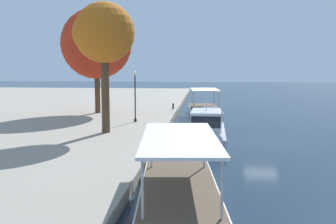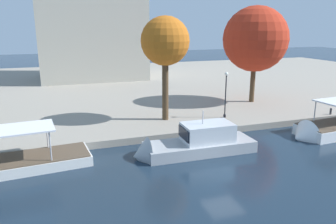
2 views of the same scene
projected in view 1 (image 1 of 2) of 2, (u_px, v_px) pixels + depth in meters
ground_plane at (262, 142)px, 30.98m from camera, size 220.00×220.00×0.00m
tour_boat_0 at (180, 210)px, 15.64m from camera, size 13.85×4.44×4.35m
motor_yacht_1 at (206, 134)px, 30.73m from camera, size 9.91×3.11×4.56m
tour_boat_2 at (205, 114)px, 45.60m from camera, size 11.42×4.07×4.47m
mooring_bollard_0 at (173, 106)px, 48.73m from camera, size 0.23×0.23×0.72m
lamp_post at (135, 92)px, 37.45m from camera, size 0.39×0.39×4.74m
tree_1 at (101, 34)px, 31.03m from camera, size 4.75×4.95×10.22m
tree_2 at (96, 44)px, 43.93m from camera, size 7.82×7.82×11.62m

